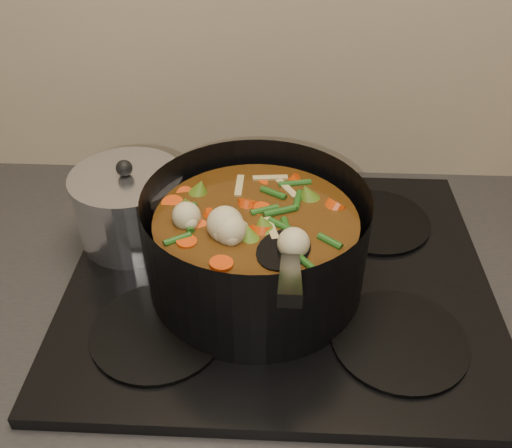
{
  "coord_description": "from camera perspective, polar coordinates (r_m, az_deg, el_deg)",
  "views": [
    {
      "loc": [
        -0.0,
        1.29,
        1.51
      ],
      "look_at": [
        -0.03,
        1.91,
        1.04
      ],
      "focal_mm": 40.0,
      "sensor_mm": 36.0,
      "label": 1
    }
  ],
  "objects": [
    {
      "name": "stovetop",
      "position": [
        0.87,
        2.31,
        -5.17
      ],
      "size": [
        0.62,
        0.54,
        0.03
      ],
      "color": "black",
      "rests_on": "counter"
    },
    {
      "name": "saucepan",
      "position": [
        0.91,
        -12.45,
        1.73
      ],
      "size": [
        0.17,
        0.17,
        0.14
      ],
      "rotation": [
        0.0,
        0.0,
        0.08
      ],
      "color": "silver",
      "rests_on": "stovetop"
    },
    {
      "name": "stockpot",
      "position": [
        0.8,
        0.02,
        -2.1
      ],
      "size": [
        0.37,
        0.45,
        0.23
      ],
      "rotation": [
        0.0,
        0.0,
        -0.22
      ],
      "color": "black",
      "rests_on": "stovetop"
    },
    {
      "name": "counter",
      "position": [
        1.23,
        1.74,
        -21.32
      ],
      "size": [
        2.64,
        0.64,
        0.91
      ],
      "color": "brown",
      "rests_on": "ground"
    }
  ]
}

